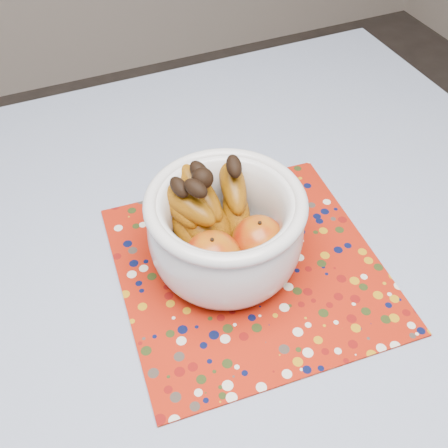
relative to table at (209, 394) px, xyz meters
The scene contains 4 objects.
table is the anchor object (origin of this frame).
tablecloth 0.08m from the table, ahead, with size 1.32×1.32×0.01m, color slate.
placemat 0.18m from the table, 45.90° to the left, with size 0.36×0.36×0.00m, color #9A1808.
fruit_bowl 0.23m from the table, 62.49° to the left, with size 0.21×0.22×0.15m.
Camera 1 is at (-0.11, -0.30, 1.34)m, focal length 42.00 mm.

